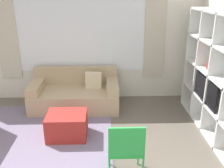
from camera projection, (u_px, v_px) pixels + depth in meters
The scene contains 6 objects.
wall_back at pixel (82, 39), 5.38m from camera, with size 6.30×0.11×2.70m.
area_rug at pixel (28, 132), 4.39m from camera, with size 2.95×2.09×0.01m, color slate.
shelving_unit at pixel (220, 77), 4.12m from camera, with size 0.38×2.35×2.04m.
couch_main at pixel (76, 94), 5.28m from camera, with size 1.80×0.95×0.79m.
ottoman at pixel (67, 125), 4.20m from camera, with size 0.66×0.53×0.43m.
folding_chair at pixel (126, 147), 3.12m from camera, with size 0.44×0.46×0.86m.
Camera 1 is at (0.49, -2.25, 2.36)m, focal length 40.00 mm.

